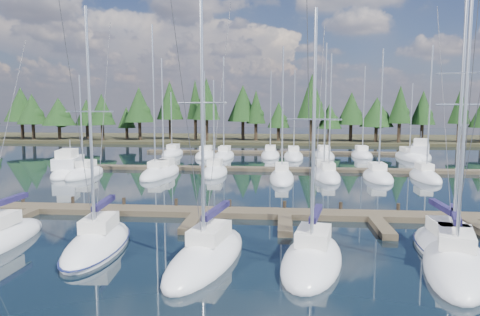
# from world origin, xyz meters

# --- Properties ---
(ground) EXTENTS (260.00, 260.00, 0.00)m
(ground) POSITION_xyz_m (0.00, 30.00, 0.00)
(ground) COLOR black
(ground) RESTS_ON ground
(far_shore) EXTENTS (220.00, 30.00, 0.60)m
(far_shore) POSITION_xyz_m (0.00, 90.00, 0.30)
(far_shore) COLOR #302D1A
(far_shore) RESTS_ON ground
(main_dock) EXTENTS (44.00, 6.13, 0.90)m
(main_dock) POSITION_xyz_m (0.00, 17.36, 0.20)
(main_dock) COLOR #4B402F
(main_dock) RESTS_ON ground
(back_docks) EXTENTS (50.00, 21.80, 0.40)m
(back_docks) POSITION_xyz_m (0.00, 49.58, 0.20)
(back_docks) COLOR #4B402F
(back_docks) RESTS_ON ground
(front_sailboat_1) EXTENTS (3.54, 8.20, 13.45)m
(front_sailboat_1) POSITION_xyz_m (-10.14, 10.12, 0.29)
(front_sailboat_1) COLOR silver
(front_sailboat_1) RESTS_ON ground
(front_sailboat_2) EXTENTS (4.22, 9.06, 14.22)m
(front_sailboat_2) POSITION_xyz_m (-3.92, 8.79, 0.29)
(front_sailboat_2) COLOR silver
(front_sailboat_2) RESTS_ON ground
(front_sailboat_3) EXTENTS (4.18, 7.95, 12.83)m
(front_sailboat_3) POSITION_xyz_m (1.26, 8.81, 0.29)
(front_sailboat_3) COLOR silver
(front_sailboat_3) RESTS_ON ground
(front_sailboat_4) EXTENTS (2.96, 7.63, 14.08)m
(front_sailboat_4) POSITION_xyz_m (8.46, 10.95, 0.29)
(front_sailboat_4) COLOR silver
(front_sailboat_4) RESTS_ON ground
(front_sailboat_5) EXTENTS (5.54, 9.68, 16.60)m
(front_sailboat_5) POSITION_xyz_m (8.04, 9.11, 0.30)
(front_sailboat_5) COLOR silver
(front_sailboat_5) RESTS_ON ground
(back_sailboat_rows) EXTENTS (46.99, 31.91, 17.24)m
(back_sailboat_rows) POSITION_xyz_m (-0.02, 45.02, 0.27)
(back_sailboat_rows) COLOR silver
(back_sailboat_rows) RESTS_ON ground
(motor_yacht_left) EXTENTS (5.14, 9.96, 4.75)m
(motor_yacht_left) POSITION_xyz_m (-24.61, 35.16, 0.52)
(motor_yacht_left) COLOR silver
(motor_yacht_left) RESTS_ON ground
(motor_yacht_right) EXTENTS (6.28, 10.41, 4.95)m
(motor_yacht_right) POSITION_xyz_m (20.62, 54.70, 0.54)
(motor_yacht_right) COLOR silver
(motor_yacht_right) RESTS_ON ground
(tree_line) EXTENTS (184.30, 11.85, 14.12)m
(tree_line) POSITION_xyz_m (-4.42, 80.21, 7.37)
(tree_line) COLOR black
(tree_line) RESTS_ON far_shore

